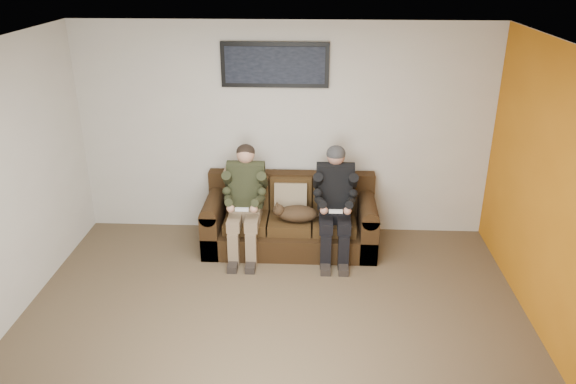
# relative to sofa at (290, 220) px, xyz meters

# --- Properties ---
(floor) EXTENTS (5.00, 5.00, 0.00)m
(floor) POSITION_rel_sofa_xyz_m (-0.10, -1.82, -0.31)
(floor) COLOR brown
(floor) RESTS_ON ground
(ceiling) EXTENTS (5.00, 5.00, 0.00)m
(ceiling) POSITION_rel_sofa_xyz_m (-0.10, -1.82, 2.29)
(ceiling) COLOR silver
(ceiling) RESTS_ON ground
(wall_back) EXTENTS (5.00, 0.00, 5.00)m
(wall_back) POSITION_rel_sofa_xyz_m (-0.10, 0.43, 0.99)
(wall_back) COLOR beige
(wall_back) RESTS_ON ground
(wall_right) EXTENTS (0.00, 4.50, 4.50)m
(wall_right) POSITION_rel_sofa_xyz_m (2.40, -1.82, 0.99)
(wall_right) COLOR beige
(wall_right) RESTS_ON ground
(accent_wall_right) EXTENTS (0.00, 4.50, 4.50)m
(accent_wall_right) POSITION_rel_sofa_xyz_m (2.39, -1.82, 0.99)
(accent_wall_right) COLOR #C06C13
(accent_wall_right) RESTS_ON ground
(sofa) EXTENTS (2.02, 0.87, 0.83)m
(sofa) POSITION_rel_sofa_xyz_m (0.00, 0.00, 0.00)
(sofa) COLOR black
(sofa) RESTS_ON ground
(throw_pillow) EXTENTS (0.39, 0.18, 0.38)m
(throw_pillow) POSITION_rel_sofa_xyz_m (0.00, 0.04, 0.28)
(throw_pillow) COLOR #917C5F
(throw_pillow) RESTS_ON sofa
(throw_blanket) EXTENTS (0.41, 0.20, 0.07)m
(throw_blanket) POSITION_rel_sofa_xyz_m (-0.61, 0.25, 0.52)
(throw_blanket) COLOR tan
(throw_blanket) RESTS_ON sofa
(person_left) EXTENTS (0.51, 0.87, 1.26)m
(person_left) POSITION_rel_sofa_xyz_m (-0.52, -0.17, 0.39)
(person_left) COLOR #856E53
(person_left) RESTS_ON sofa
(person_right) EXTENTS (0.51, 0.86, 1.27)m
(person_right) POSITION_rel_sofa_xyz_m (0.52, -0.17, 0.39)
(person_right) COLOR black
(person_right) RESTS_ON sofa
(cat) EXTENTS (0.66, 0.26, 0.24)m
(cat) POSITION_rel_sofa_xyz_m (0.07, -0.21, 0.19)
(cat) COLOR #4B331D
(cat) RESTS_ON sofa
(framed_poster) EXTENTS (1.25, 0.05, 0.52)m
(framed_poster) POSITION_rel_sofa_xyz_m (-0.20, 0.39, 1.79)
(framed_poster) COLOR black
(framed_poster) RESTS_ON wall_back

